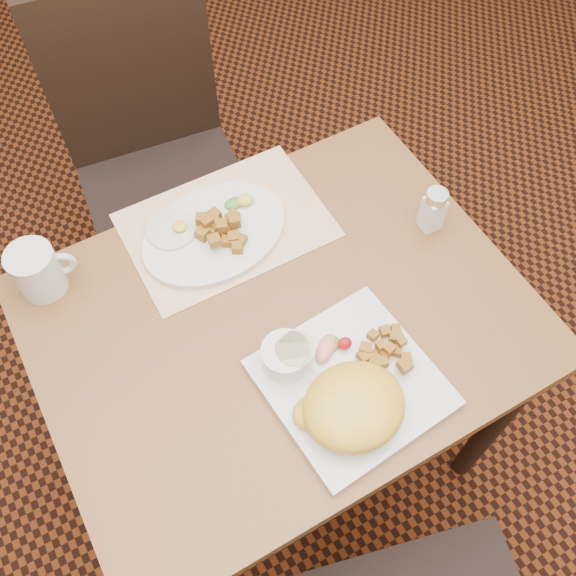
{
  "coord_description": "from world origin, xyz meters",
  "views": [
    {
      "loc": [
        -0.27,
        -0.51,
        1.8
      ],
      "look_at": [
        0.02,
        0.01,
        0.82
      ],
      "focal_mm": 40.0,
      "sensor_mm": 36.0,
      "label": 1
    }
  ],
  "objects_px": {
    "plate_oval": "(215,234)",
    "salt_shaker": "(433,209)",
    "plate_square": "(351,383)",
    "chair_far": "(155,154)",
    "coffee_mug": "(38,270)",
    "table": "(283,343)"
  },
  "relations": [
    {
      "from": "table",
      "to": "salt_shaker",
      "type": "xyz_separation_m",
      "value": [
        0.36,
        0.04,
        0.16
      ]
    },
    {
      "from": "plate_square",
      "to": "coffee_mug",
      "type": "distance_m",
      "value": 0.61
    },
    {
      "from": "plate_square",
      "to": "salt_shaker",
      "type": "bearing_deg",
      "value": 33.79
    },
    {
      "from": "plate_square",
      "to": "plate_oval",
      "type": "relative_size",
      "value": 0.92
    },
    {
      "from": "table",
      "to": "plate_oval",
      "type": "relative_size",
      "value": 2.96
    },
    {
      "from": "plate_oval",
      "to": "chair_far",
      "type": "bearing_deg",
      "value": 86.19
    },
    {
      "from": "plate_oval",
      "to": "salt_shaker",
      "type": "xyz_separation_m",
      "value": [
        0.39,
        -0.19,
        0.04
      ]
    },
    {
      "from": "plate_square",
      "to": "plate_oval",
      "type": "bearing_deg",
      "value": 99.33
    },
    {
      "from": "coffee_mug",
      "to": "chair_far",
      "type": "bearing_deg",
      "value": 48.54
    },
    {
      "from": "table",
      "to": "plate_oval",
      "type": "xyz_separation_m",
      "value": [
        -0.03,
        0.23,
        0.12
      ]
    },
    {
      "from": "coffee_mug",
      "to": "plate_oval",
      "type": "bearing_deg",
      "value": -9.72
    },
    {
      "from": "table",
      "to": "chair_far",
      "type": "xyz_separation_m",
      "value": [
        0.0,
        0.7,
        -0.1
      ]
    },
    {
      "from": "plate_oval",
      "to": "coffee_mug",
      "type": "bearing_deg",
      "value": 170.28
    },
    {
      "from": "plate_square",
      "to": "plate_oval",
      "type": "xyz_separation_m",
      "value": [
        -0.07,
        0.41,
        0.0
      ]
    },
    {
      "from": "chair_far",
      "to": "coffee_mug",
      "type": "xyz_separation_m",
      "value": [
        -0.36,
        -0.41,
        0.26
      ]
    },
    {
      "from": "table",
      "to": "plate_square",
      "type": "height_order",
      "value": "plate_square"
    },
    {
      "from": "salt_shaker",
      "to": "coffee_mug",
      "type": "height_order",
      "value": "coffee_mug"
    },
    {
      "from": "table",
      "to": "chair_far",
      "type": "distance_m",
      "value": 0.7
    },
    {
      "from": "salt_shaker",
      "to": "coffee_mug",
      "type": "bearing_deg",
      "value": 161.34
    },
    {
      "from": "plate_square",
      "to": "coffee_mug",
      "type": "xyz_separation_m",
      "value": [
        -0.4,
        0.46,
        0.04
      ]
    },
    {
      "from": "plate_square",
      "to": "plate_oval",
      "type": "distance_m",
      "value": 0.41
    },
    {
      "from": "salt_shaker",
      "to": "chair_far",
      "type": "bearing_deg",
      "value": 118.81
    }
  ]
}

